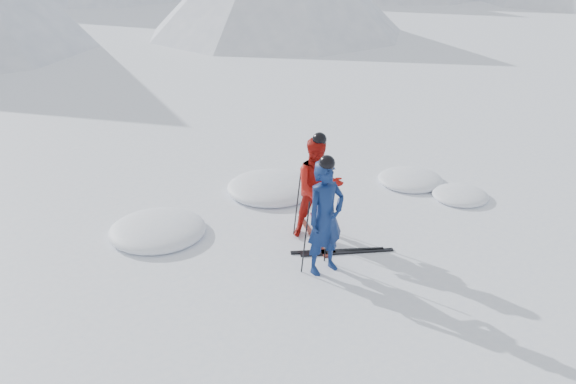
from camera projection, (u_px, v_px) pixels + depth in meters
ground at (385, 226)px, 11.93m from camera, size 160.00×160.00×0.00m
skier_blue at (325, 218)px, 10.04m from camera, size 0.74×0.50×1.98m
skier_red at (318, 188)px, 11.24m from camera, size 1.16×1.05×1.93m
pole_blue_left at (305, 237)px, 10.12m from camera, size 0.13×0.09×1.32m
pole_blue_right at (327, 226)px, 10.49m from camera, size 0.13×0.08×1.32m
pole_red_left at (297, 204)px, 11.38m from camera, size 0.13×0.10×1.28m
pole_red_right at (325, 197)px, 11.64m from camera, size 0.13×0.09×1.28m
ski_worn_left at (313, 236)px, 11.55m from camera, size 0.73×1.61×0.03m
ski_worn_right at (322, 232)px, 11.69m from camera, size 0.83×1.57×0.03m
ski_loose_a at (337, 251)px, 11.01m from camera, size 1.49×0.98×0.03m
ski_loose_b at (347, 252)px, 10.96m from camera, size 1.52×0.93×0.03m
snow_lumps at (281, 203)px, 12.93m from camera, size 7.49×4.33×0.43m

